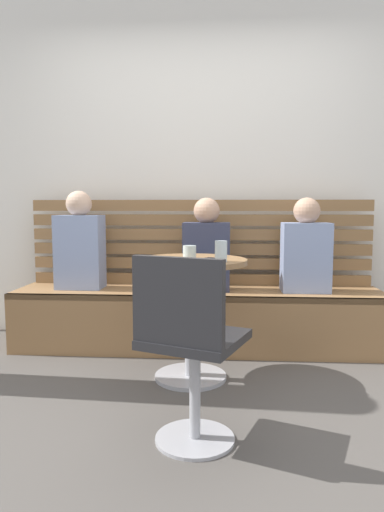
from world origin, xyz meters
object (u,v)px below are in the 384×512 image
person_child_middle (306,250)px  cup_glass_tall (221,251)px  phone_on_table (207,259)px  booth_bench (198,319)px  cafe_table (191,295)px  person_child_left (207,249)px  cup_glass_short (190,252)px  person_adult (80,245)px  white_chair (189,344)px

person_child_middle → cup_glass_tall: person_child_middle is taller
phone_on_table → booth_bench: bearing=-50.2°
cafe_table → person_child_left: bearing=83.4°
cup_glass_short → phone_on_table: cup_glass_short is taller
person_adult → cafe_table: bearing=-35.9°
person_child_left → white_chair: bearing=-90.8°
cup_glass_tall → person_child_middle: bearing=50.8°
phone_on_table → person_child_middle: bearing=-104.8°
cafe_table → cup_glass_tall: (0.18, -0.13, 0.28)m
cup_glass_tall → phone_on_table: bearing=132.8°
white_chair → person_child_left: person_child_left is taller
person_adult → cup_glass_tall: (1.06, -0.77, 0.03)m
white_chair → person_child_left: 1.46m
white_chair → phone_on_table: bearing=86.2°
booth_bench → person_child_left: (0.06, 0.01, 0.52)m
white_chair → person_child_left: (0.02, 1.43, 0.28)m
person_adult → cup_glass_short: (0.87, -0.63, 0.01)m
cup_glass_short → cup_glass_tall: size_ratio=0.67×
person_child_left → cafe_table: bearing=-96.6°
booth_bench → cup_glass_short: bearing=-91.3°
person_adult → phone_on_table: bearing=-34.7°
white_chair → person_child_left: size_ratio=1.25×
white_chair → person_child_middle: person_child_middle is taller
cafe_table → white_chair: white_chair is taller
person_child_middle → phone_on_table: bearing=-136.3°
white_chair → cup_glass_tall: 0.77m
booth_bench → person_adult: 1.04m
booth_bench → phone_on_table: (0.10, -0.66, 0.52)m
cup_glass_short → person_child_left: bearing=82.7°
cafe_table → phone_on_table: (0.10, -0.04, 0.23)m
booth_bench → white_chair: (0.04, -1.42, 0.24)m
person_adult → person_child_left: size_ratio=1.08×
booth_bench → person_child_left: 0.52m
booth_bench → white_chair: bearing=-88.2°
person_adult → person_child_left: (0.95, -0.01, -0.03)m
person_child_left → phone_on_table: size_ratio=4.85×
person_child_left → cup_glass_tall: person_child_left is taller
white_chair → cup_glass_short: size_ratio=10.63×
cafe_table → person_adult: 1.11m
cup_glass_short → cup_glass_tall: cup_glass_tall is taller
booth_bench → person_child_middle: (0.78, 0.00, 0.52)m
white_chair → person_adult: 1.75m
cafe_table → cup_glass_short: (-0.01, 0.01, 0.26)m
booth_bench → cup_glass_tall: size_ratio=22.50×
person_child_left → person_child_middle: same height
person_child_left → cup_glass_short: person_child_left is taller
white_chair → cup_glass_short: 0.88m
person_child_left → cup_glass_short: (-0.08, -0.62, 0.04)m
white_chair → person_child_middle: bearing=62.6°
white_chair → cup_glass_short: (-0.06, 0.82, 0.32)m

